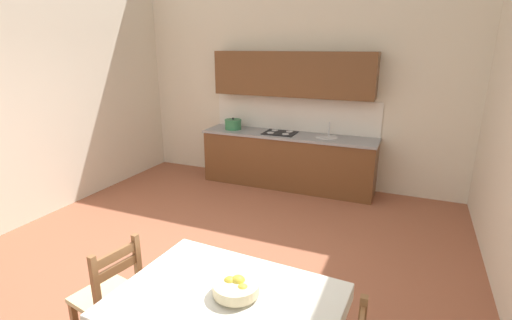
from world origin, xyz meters
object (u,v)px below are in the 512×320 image
object	(u,v)px
kitchen_cabinetry	(289,136)
fruit_bowl	(236,287)
dining_chair_tv_side	(110,297)
dining_table	(226,314)

from	to	relation	value
kitchen_cabinetry	fruit_bowl	size ratio (longest dim) A/B	9.57
fruit_bowl	kitchen_cabinetry	bearing A→B (deg)	103.58
dining_chair_tv_side	dining_table	bearing A→B (deg)	-1.89
kitchen_cabinetry	dining_chair_tv_side	world-z (taller)	kitchen_cabinetry
dining_table	dining_chair_tv_side	distance (m)	1.04
kitchen_cabinetry	dining_chair_tv_side	bearing A→B (deg)	-91.77
kitchen_cabinetry	dining_table	size ratio (longest dim) A/B	1.98
kitchen_cabinetry	fruit_bowl	distance (m)	4.04
dining_table	dining_chair_tv_side	xyz separation A→B (m)	(-1.02, 0.03, -0.19)
kitchen_cabinetry	dining_table	distance (m)	4.09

